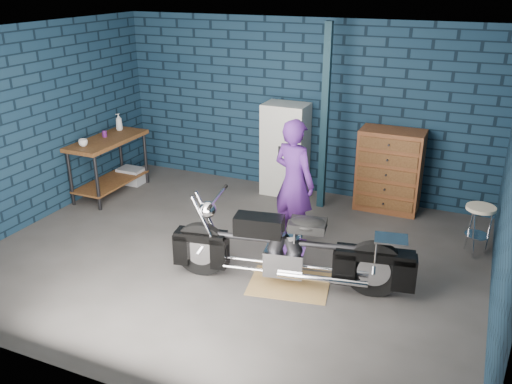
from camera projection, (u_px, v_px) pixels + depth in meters
ground at (232, 255)px, 6.81m from camera, size 6.00×6.00×0.00m
room_walls at (250, 97)px, 6.56m from camera, size 6.02×5.01×2.71m
support_post at (325, 119)px, 7.75m from camera, size 0.10×0.10×2.70m
workbench at (110, 166)px, 8.56m from camera, size 0.60×1.40×0.91m
drip_mat at (289, 284)px, 6.17m from camera, size 1.00×0.82×0.01m
motorcycle at (290, 244)px, 5.98m from camera, size 2.39×1.03×1.02m
person at (294, 182)px, 6.87m from camera, size 0.70×0.58×1.66m
storage_bin at (131, 176)px, 9.10m from camera, size 0.42×0.30×0.26m
locker at (285, 150)px, 8.48m from camera, size 0.68×0.48×1.45m
tool_chest at (389, 171)px, 7.92m from camera, size 0.91×0.51×1.22m
shop_stool at (477, 230)px, 6.73m from camera, size 0.43×0.43×0.65m
cup_a at (83, 143)px, 8.01m from camera, size 0.13×0.13×0.10m
mug_purple at (105, 134)px, 8.46m from camera, size 0.09×0.09×0.10m
bottle at (119, 122)px, 8.79m from camera, size 0.14×0.14×0.28m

